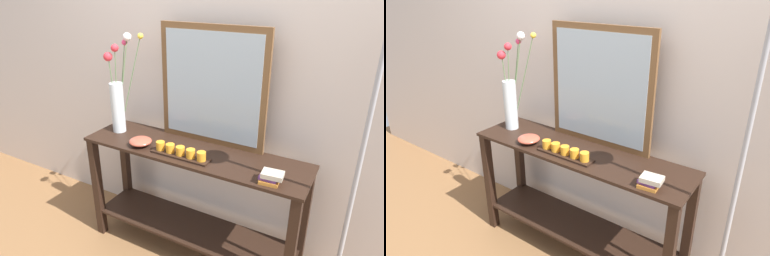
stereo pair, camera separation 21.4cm
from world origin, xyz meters
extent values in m
cube|color=brown|center=(0.00, 0.00, -0.01)|extent=(7.00, 6.00, 0.02)
cube|color=beige|center=(0.00, 0.32, 1.35)|extent=(6.40, 0.08, 2.70)
cube|color=black|center=(0.00, 0.00, 0.81)|extent=(1.52, 0.40, 0.02)
cube|color=black|center=(0.00, 0.00, 0.21)|extent=(1.46, 0.36, 0.02)
cube|color=black|center=(-0.72, -0.16, 0.40)|extent=(0.06, 0.06, 0.80)
cube|color=black|center=(-0.72, 0.16, 0.40)|extent=(0.06, 0.06, 0.80)
cube|color=black|center=(0.72, 0.16, 0.40)|extent=(0.06, 0.06, 0.80)
cube|color=brown|center=(0.05, 0.17, 1.21)|extent=(0.74, 0.03, 0.78)
cube|color=#9EADB7|center=(0.05, 0.16, 1.21)|extent=(0.66, 0.00, 0.70)
cylinder|color=silver|center=(-0.62, 0.02, 1.00)|extent=(0.09, 0.09, 0.36)
cylinder|color=#4C753D|center=(-0.61, 0.02, 1.13)|extent=(0.03, 0.02, 0.58)
sphere|color=red|center=(-0.60, 0.02, 1.42)|extent=(0.05, 0.05, 0.05)
cylinder|color=#4C753D|center=(-0.64, 0.01, 1.11)|extent=(0.03, 0.02, 0.52)
sphere|color=red|center=(-0.65, 0.00, 1.37)|extent=(0.06, 0.06, 0.06)
cylinder|color=#4C753D|center=(-0.60, 0.06, 1.16)|extent=(0.05, 0.12, 0.64)
sphere|color=silver|center=(-0.57, 0.12, 1.49)|extent=(0.06, 0.06, 0.06)
cylinder|color=#4C753D|center=(-0.61, 0.07, 1.15)|extent=(0.01, 0.13, 0.60)
sphere|color=#EA4275|center=(-0.60, 0.13, 1.45)|extent=(0.04, 0.04, 0.04)
cylinder|color=#4C753D|center=(-0.55, 0.09, 1.17)|extent=(0.14, 0.12, 0.65)
sphere|color=yellow|center=(-0.48, 0.15, 1.49)|extent=(0.04, 0.04, 0.04)
cube|color=black|center=(-0.02, -0.11, 0.83)|extent=(0.39, 0.09, 0.01)
cylinder|color=orange|center=(-0.17, -0.11, 0.86)|extent=(0.06, 0.06, 0.05)
cylinder|color=orange|center=(-0.10, -0.11, 0.86)|extent=(0.06, 0.06, 0.05)
cylinder|color=orange|center=(-0.02, -0.11, 0.86)|extent=(0.06, 0.06, 0.05)
cylinder|color=orange|center=(0.05, -0.11, 0.86)|extent=(0.06, 0.06, 0.05)
cylinder|color=orange|center=(0.12, -0.11, 0.86)|extent=(0.06, 0.06, 0.05)
cylinder|color=#B24C38|center=(-0.34, -0.10, 0.83)|extent=(0.06, 0.06, 0.01)
ellipsoid|color=#B24C38|center=(-0.34, -0.10, 0.86)|extent=(0.15, 0.15, 0.05)
cube|color=orange|center=(0.55, -0.13, 0.83)|extent=(0.11, 0.09, 0.02)
cube|color=#663884|center=(0.55, -0.12, 0.85)|extent=(0.10, 0.09, 0.02)
cube|color=#B2A893|center=(0.57, -0.13, 0.88)|extent=(0.12, 0.10, 0.03)
cylinder|color=#9E9EA3|center=(0.96, -0.09, 0.90)|extent=(0.02, 0.02, 1.77)
camera|label=1|loc=(0.97, -1.72, 1.82)|focal=32.00mm
camera|label=2|loc=(1.15, -1.60, 1.82)|focal=32.00mm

